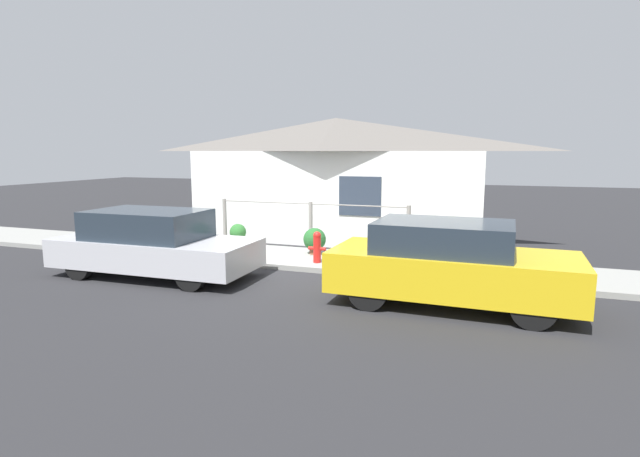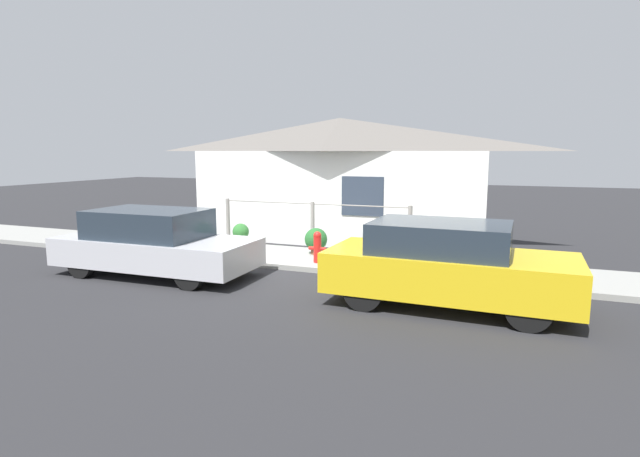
# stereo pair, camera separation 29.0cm
# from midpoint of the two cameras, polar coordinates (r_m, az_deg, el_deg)

# --- Properties ---
(ground_plane) EXTENTS (60.00, 60.00, 0.00)m
(ground_plane) POSITION_cam_midpoint_polar(r_m,az_deg,el_deg) (10.73, -5.33, -4.77)
(ground_plane) COLOR #262628
(sidewalk) EXTENTS (24.00, 1.98, 0.11)m
(sidewalk) POSITION_cam_midpoint_polar(r_m,az_deg,el_deg) (11.60, -3.27, -3.42)
(sidewalk) COLOR gray
(sidewalk) RESTS_ON ground_plane
(house) EXTENTS (8.40, 2.23, 3.42)m
(house) POSITION_cam_midpoint_polar(r_m,az_deg,el_deg) (13.88, 1.08, 9.80)
(house) COLOR white
(house) RESTS_ON ground_plane
(fence) EXTENTS (4.90, 0.10, 1.18)m
(fence) POSITION_cam_midpoint_polar(r_m,az_deg,el_deg) (12.24, -1.77, 0.59)
(fence) COLOR gray
(fence) RESTS_ON sidewalk
(car_left) EXTENTS (4.15, 1.74, 1.34)m
(car_left) POSITION_cam_midpoint_polar(r_m,az_deg,el_deg) (10.68, -19.25, -1.66)
(car_left) COLOR #B7B7BC
(car_left) RESTS_ON ground_plane
(car_right) EXTENTS (3.96, 1.77, 1.39)m
(car_right) POSITION_cam_midpoint_polar(r_m,az_deg,el_deg) (8.39, 13.68, -3.93)
(car_right) COLOR gold
(car_right) RESTS_ON ground_plane
(fire_hydrant) EXTENTS (0.39, 0.18, 0.69)m
(fire_hydrant) POSITION_cam_midpoint_polar(r_m,az_deg,el_deg) (10.82, -1.10, -2.06)
(fire_hydrant) COLOR red
(fire_hydrant) RESTS_ON sidewalk
(potted_plant_near_hydrant) EXTENTS (0.53, 0.53, 0.62)m
(potted_plant_near_hydrant) POSITION_cam_midpoint_polar(r_m,az_deg,el_deg) (11.71, -1.33, -1.32)
(potted_plant_near_hydrant) COLOR brown
(potted_plant_near_hydrant) RESTS_ON sidewalk
(potted_plant_by_fence) EXTENTS (0.42, 0.42, 0.56)m
(potted_plant_by_fence) POSITION_cam_midpoint_polar(r_m,az_deg,el_deg) (13.00, -9.99, -0.55)
(potted_plant_by_fence) COLOR brown
(potted_plant_by_fence) RESTS_ON sidewalk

